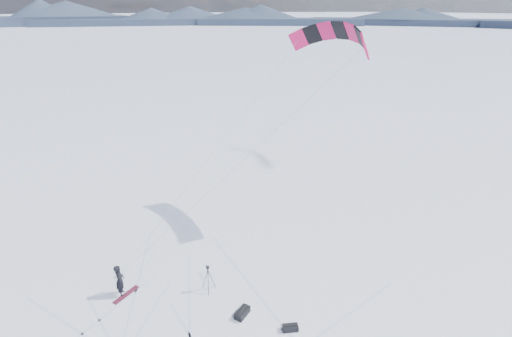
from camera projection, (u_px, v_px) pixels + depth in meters
ground at (184, 328)px, 17.31m from camera, size 1800.00×1800.00×0.00m
horizon_hills at (178, 275)px, 16.06m from camera, size 704.00×704.00×8.03m
snowkiter at (122, 294)px, 19.36m from camera, size 0.51×0.71×1.82m
snowboard at (126, 295)px, 19.30m from camera, size 1.49×0.96×0.04m
tripod at (208, 275)px, 19.26m from camera, size 0.65×0.72×1.54m
gear_bag_a at (242, 313)px, 17.96m from camera, size 0.96×0.78×0.39m
gear_bag_b at (290, 328)px, 17.15m from camera, size 0.80×0.61×0.33m
power_kite at (333, 38)px, 23.04m from camera, size 16.21×6.13×11.79m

